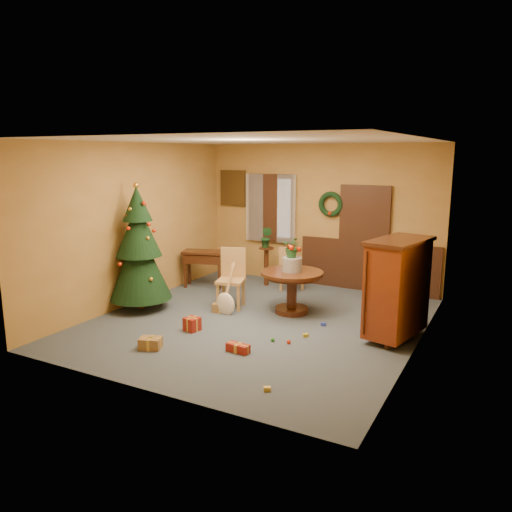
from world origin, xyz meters
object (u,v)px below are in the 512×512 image
Objects in this scene: dining_table at (292,284)px; christmas_tree at (139,250)px; sideboard at (397,286)px; writing_desk at (204,260)px; chair_near at (232,276)px.

christmas_tree is (-2.45, -1.03, 0.54)m from dining_table.
writing_desk is at bearing 164.79° from sideboard.
sideboard is at bearing 8.53° from christmas_tree.
christmas_tree is 4.36m from sideboard.
christmas_tree is (-1.35, -0.87, 0.49)m from chair_near.
sideboard is (4.15, -1.13, 0.24)m from writing_desk.
chair_near is 0.47× the size of christmas_tree.
sideboard is at bearing -4.34° from chair_near.
christmas_tree is 2.38× the size of writing_desk.
dining_table is 0.71× the size of sideboard.
writing_desk is at bearing 85.20° from christmas_tree.
sideboard is (2.95, -0.22, 0.24)m from chair_near.
chair_near is (-1.10, -0.17, 0.05)m from dining_table.
dining_table is 2.71m from christmas_tree.
dining_table is at bearing 168.13° from sideboard.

